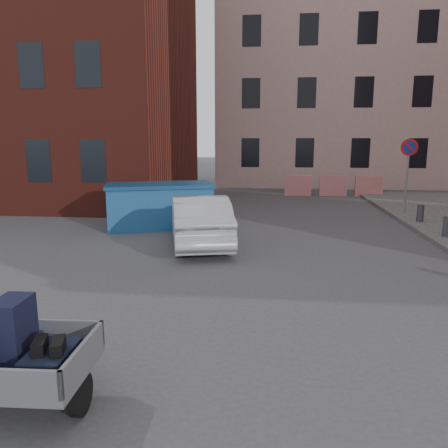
# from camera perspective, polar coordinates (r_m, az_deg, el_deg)

# --- Properties ---
(ground) EXTENTS (120.00, 120.00, 0.00)m
(ground) POSITION_cam_1_polar(r_m,az_deg,el_deg) (7.36, -3.35, -10.99)
(ground) COLOR #38383A
(ground) RESTS_ON ground
(building_brick) EXTENTS (12.00, 10.00, 14.00)m
(building_brick) POSITION_cam_1_polar(r_m,az_deg,el_deg) (22.58, -22.32, 21.10)
(building_brick) COLOR #591E16
(building_brick) RESTS_ON ground
(building_pink) EXTENTS (16.00, 8.00, 14.00)m
(building_pink) POSITION_cam_1_polar(r_m,az_deg,el_deg) (29.44, 16.40, 18.91)
(building_pink) COLOR #BE9B92
(building_pink) RESTS_ON ground
(no_parking_sign) EXTENTS (0.60, 0.09, 2.65)m
(no_parking_sign) POSITION_cam_1_polar(r_m,az_deg,el_deg) (16.94, 22.94, 7.67)
(no_parking_sign) COLOR gray
(no_parking_sign) RESTS_ON sidewalk
(barriers) EXTENTS (4.70, 0.18, 1.00)m
(barriers) POSITION_cam_1_polar(r_m,az_deg,el_deg) (22.06, 14.05, 4.85)
(barriers) COLOR red
(barriers) RESTS_ON ground
(trailer) EXTENTS (1.64, 1.83, 1.20)m
(trailer) POSITION_cam_1_polar(r_m,az_deg,el_deg) (5.08, -26.47, -15.24)
(trailer) COLOR black
(trailer) RESTS_ON ground
(dumpster) EXTENTS (3.67, 2.64, 1.38)m
(dumpster) POSITION_cam_1_polar(r_m,az_deg,el_deg) (13.98, -8.38, 2.45)
(dumpster) COLOR #1E5690
(dumpster) RESTS_ON ground
(silver_car) EXTENTS (2.31, 4.23, 1.32)m
(silver_car) POSITION_cam_1_polar(r_m,az_deg,el_deg) (11.53, -3.21, 0.55)
(silver_car) COLOR #A6A8AD
(silver_car) RESTS_ON ground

